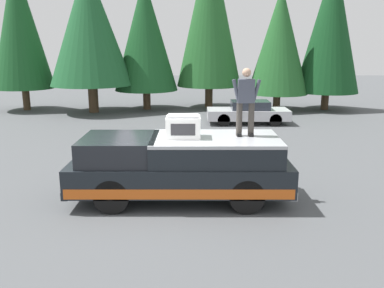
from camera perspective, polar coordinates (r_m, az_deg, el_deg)
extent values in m
plane|color=#4C4F51|center=(10.39, -5.07, -8.23)|extent=(90.00, 90.00, 0.00)
cube|color=black|center=(10.35, -1.67, -4.15)|extent=(2.00, 5.50, 0.70)
cube|color=#CC5619|center=(10.41, -1.66, -5.16)|extent=(2.01, 5.39, 0.24)
cube|color=black|center=(10.33, -10.11, -0.65)|extent=(1.84, 1.87, 0.60)
cube|color=black|center=(10.19, 3.26, -0.88)|extent=(1.92, 3.19, 0.52)
cube|color=#A8AAAF|center=(10.12, 3.28, 0.76)|extent=(1.94, 3.19, 0.08)
cube|color=#232326|center=(10.86, -16.06, -5.35)|extent=(1.96, 0.16, 0.20)
cube|color=#B2B5BA|center=(10.70, 12.96, -5.43)|extent=(1.96, 0.16, 0.20)
cylinder|color=black|center=(9.82, -11.21, -7.15)|extent=(0.30, 0.84, 0.84)
cylinder|color=black|center=(11.40, -9.59, -4.13)|extent=(0.30, 0.84, 0.84)
cylinder|color=black|center=(9.72, 7.71, -7.23)|extent=(0.30, 0.84, 0.84)
cylinder|color=black|center=(11.32, 6.59, -4.16)|extent=(0.30, 0.84, 0.84)
cube|color=white|center=(10.02, -1.23, 2.40)|extent=(0.64, 0.84, 0.52)
cube|color=#2D2D30|center=(9.70, -1.27, 2.03)|extent=(0.01, 0.59, 0.29)
cube|color=#99999E|center=(9.97, -1.24, 3.98)|extent=(0.58, 0.76, 0.04)
cylinder|color=#423D38|center=(10.28, 8.32, 3.46)|extent=(0.15, 0.15, 0.84)
cube|color=black|center=(10.32, 8.28, 1.34)|extent=(0.26, 0.11, 0.08)
cylinder|color=#423D38|center=(10.24, 6.66, 3.47)|extent=(0.15, 0.15, 0.84)
cube|color=black|center=(10.28, 6.63, 1.35)|extent=(0.26, 0.11, 0.08)
cube|color=#474C5B|center=(10.16, 7.62, 7.41)|extent=(0.24, 0.40, 0.58)
sphere|color=tan|center=(10.12, 7.70, 9.94)|extent=(0.22, 0.22, 0.22)
cylinder|color=#474C5B|center=(10.17, 9.02, 7.36)|extent=(0.09, 0.23, 0.58)
cylinder|color=#474C5B|center=(10.10, 6.25, 7.41)|extent=(0.09, 0.23, 0.58)
cube|color=silver|center=(20.80, 7.85, 4.20)|extent=(1.64, 4.10, 0.50)
cube|color=#282D38|center=(20.74, 8.17, 5.45)|extent=(1.31, 1.89, 0.42)
cylinder|color=black|center=(19.99, 4.49, 3.38)|extent=(0.20, 0.62, 0.62)
cylinder|color=black|center=(21.40, 4.20, 4.07)|extent=(0.20, 0.62, 0.62)
cylinder|color=black|center=(20.34, 11.66, 3.32)|extent=(0.20, 0.62, 0.62)
cylinder|color=black|center=(21.74, 10.91, 4.01)|extent=(0.20, 0.62, 0.62)
cylinder|color=#4C3826|center=(26.55, 18.18, 5.80)|extent=(0.45, 0.45, 1.08)
cone|color=#14421E|center=(26.37, 18.92, 15.49)|extent=(3.78, 3.78, 7.89)
cylinder|color=#4C3826|center=(25.55, 11.80, 5.83)|extent=(0.44, 0.44, 1.01)
cone|color=#235B28|center=(25.33, 12.22, 14.02)|extent=(3.63, 3.63, 6.28)
cylinder|color=#4C3826|center=(26.15, 2.38, 6.68)|extent=(0.48, 0.48, 1.37)
cone|color=#235B28|center=(26.04, 2.50, 18.16)|extent=(4.03, 4.03, 9.07)
cylinder|color=#4C3826|center=(25.54, -6.37, 6.22)|extent=(0.46, 0.46, 1.18)
cone|color=#194C23|center=(25.34, -6.61, 15.06)|extent=(3.85, 3.85, 6.67)
cylinder|color=#4C3826|center=(24.86, -13.71, 6.22)|extent=(0.57, 0.57, 1.62)
cone|color=#1E562D|center=(24.69, -14.27, 15.93)|extent=(4.76, 4.76, 6.79)
cylinder|color=#4C3826|center=(27.05, -22.27, 5.87)|extent=(0.43, 0.43, 1.33)
cone|color=#194C23|center=(26.89, -23.15, 15.22)|extent=(3.56, 3.56, 7.51)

